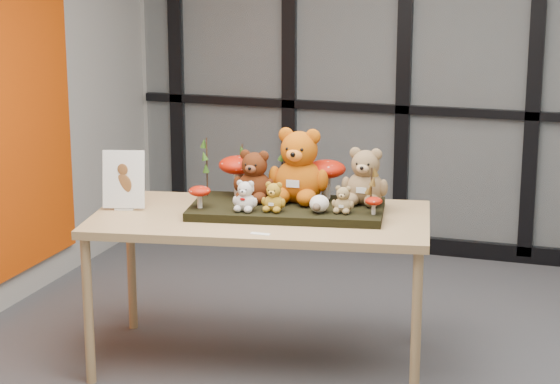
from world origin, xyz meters
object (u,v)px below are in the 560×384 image
(bear_small_yellow, at_px, (274,195))
(mushroom_front_left, at_px, (200,196))
(bear_tan_back, at_px, (365,173))
(bear_brown_medium, at_px, (255,173))
(plush_cream_hedgehog, at_px, (319,203))
(mushroom_back_right, at_px, (326,177))
(bear_beige_small, at_px, (343,198))
(diorama_tray, at_px, (287,209))
(bear_pooh_yellow, at_px, (299,161))
(display_table, at_px, (261,227))
(mushroom_back_left, at_px, (238,174))
(mushroom_front_right, at_px, (374,205))
(bear_white_bow, at_px, (245,194))
(sign_holder, at_px, (124,182))

(bear_small_yellow, distance_m, mushroom_front_left, 0.39)
(bear_tan_back, bearing_deg, bear_brown_medium, -178.33)
(plush_cream_hedgehog, height_order, mushroom_back_right, mushroom_back_right)
(bear_beige_small, distance_m, mushroom_back_right, 0.31)
(diorama_tray, distance_m, bear_pooh_yellow, 0.26)
(bear_brown_medium, bearing_deg, display_table, -69.04)
(bear_small_yellow, bearing_deg, mushroom_back_left, 127.25)
(bear_small_yellow, height_order, mushroom_front_right, bear_small_yellow)
(bear_white_bow, bearing_deg, bear_pooh_yellow, 44.60)
(display_table, height_order, diorama_tray, diorama_tray)
(diorama_tray, distance_m, bear_tan_back, 0.45)
(mushroom_back_left, bearing_deg, display_table, -46.86)
(bear_pooh_yellow, xyz_separation_m, mushroom_back_left, (-0.35, 0.03, -0.10))
(display_table, xyz_separation_m, bear_pooh_yellow, (0.15, 0.19, 0.32))
(bear_tan_back, bearing_deg, display_table, -163.52)
(display_table, distance_m, mushroom_back_right, 0.45)
(mushroom_back_left, bearing_deg, sign_holder, -148.03)
(mushroom_front_right, relative_size, sign_holder, 0.31)
(bear_white_bow, relative_size, mushroom_back_right, 0.76)
(plush_cream_hedgehog, bearing_deg, display_table, 169.08)
(mushroom_back_left, xyz_separation_m, sign_holder, (-0.53, -0.33, -0.01))
(bear_brown_medium, relative_size, mushroom_back_left, 1.26)
(bear_tan_back, relative_size, mushroom_back_right, 1.42)
(bear_small_yellow, bearing_deg, display_table, 139.56)
(bear_small_yellow, relative_size, bear_beige_small, 1.10)
(plush_cream_hedgehog, height_order, mushroom_front_right, same)
(display_table, relative_size, bear_tan_back, 5.70)
(bear_pooh_yellow, bearing_deg, bear_beige_small, -39.73)
(diorama_tray, height_order, sign_holder, sign_holder)
(mushroom_front_left, relative_size, mushroom_front_right, 1.29)
(mushroom_back_left, xyz_separation_m, mushroom_back_right, (0.48, 0.07, -0.00))
(mushroom_front_right, bearing_deg, mushroom_front_left, -169.99)
(bear_brown_medium, distance_m, mushroom_front_right, 0.68)
(mushroom_back_left, bearing_deg, bear_small_yellow, -42.51)
(bear_small_yellow, distance_m, plush_cream_hedgehog, 0.24)
(bear_pooh_yellow, bearing_deg, bear_white_bow, -135.40)
(bear_white_bow, height_order, mushroom_front_left, bear_white_bow)
(display_table, distance_m, bear_small_yellow, 0.22)
(mushroom_back_right, bearing_deg, bear_white_bow, -130.28)
(bear_pooh_yellow, height_order, mushroom_back_right, bear_pooh_yellow)
(diorama_tray, bearing_deg, bear_small_yellow, -110.59)
(mushroom_front_right, bearing_deg, bear_pooh_yellow, 161.61)
(bear_beige_small, xyz_separation_m, mushroom_front_right, (0.16, 0.01, -0.03))
(display_table, xyz_separation_m, mushroom_back_left, (-0.20, 0.22, 0.23))
(bear_pooh_yellow, distance_m, bear_beige_small, 0.35)
(sign_holder, bearing_deg, mushroom_front_right, -9.18)
(bear_tan_back, distance_m, mushroom_back_right, 0.23)
(display_table, height_order, bear_small_yellow, bear_small_yellow)
(bear_beige_small, bearing_deg, bear_pooh_yellow, 140.27)
(bear_beige_small, xyz_separation_m, plush_cream_hedgehog, (-0.12, -0.04, -0.03))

